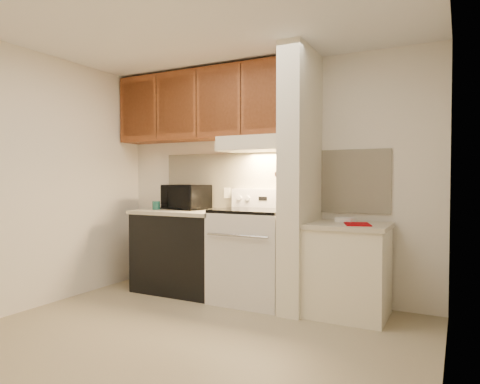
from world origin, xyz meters
The scene contains 50 objects.
floor centered at (0.00, 0.00, 0.00)m, with size 3.60×3.60×0.00m, color tan.
ceiling centered at (0.00, 0.00, 2.50)m, with size 3.60×3.60×0.00m, color white.
wall_back centered at (0.00, 1.50, 1.25)m, with size 3.60×0.02×2.50m, color silver.
wall_left centered at (-1.80, 0.00, 1.25)m, with size 0.02×3.00×2.50m, color silver.
wall_right centered at (1.80, 0.00, 1.25)m, with size 0.02×3.00×2.50m, color silver.
backsplash centered at (0.00, 1.49, 1.24)m, with size 2.60×0.02×0.63m, color #FFF3CD.
range_body centered at (0.00, 1.16, 0.46)m, with size 0.76×0.65×0.92m, color silver.
oven_window centered at (0.00, 0.84, 0.50)m, with size 0.50×0.01×0.30m, color black.
oven_handle centered at (0.00, 0.80, 0.72)m, with size 0.02×0.02×0.65m, color silver.
cooktop centered at (0.00, 1.16, 0.94)m, with size 0.74×0.64×0.03m, color black.
range_backguard centered at (0.00, 1.44, 1.05)m, with size 0.76×0.08×0.20m, color silver.
range_display centered at (0.00, 1.40, 1.05)m, with size 0.10×0.01×0.04m, color black.
range_knob_left_outer centered at (-0.28, 1.40, 1.05)m, with size 0.05×0.05×0.02m, color silver.
range_knob_left_inner centered at (-0.18, 1.40, 1.05)m, with size 0.05×0.05×0.02m, color silver.
range_knob_right_inner centered at (0.18, 1.40, 1.05)m, with size 0.05×0.05×0.02m, color silver.
range_knob_right_outer centered at (0.28, 1.40, 1.05)m, with size 0.05×0.05×0.02m, color silver.
dishwasher_front centered at (-0.88, 1.17, 0.43)m, with size 1.00×0.63×0.87m, color black.
left_countertop centered at (-0.88, 1.17, 0.89)m, with size 1.04×0.67×0.04m, color beige.
spoon_rest centered at (-1.14, 1.23, 0.92)m, with size 0.23×0.07×0.02m, color black.
teal_jar centered at (-1.19, 1.10, 0.96)m, with size 0.09×0.09×0.10m, color #216353.
outlet centered at (-0.48, 1.48, 1.10)m, with size 0.08×0.01×0.12m, color #EEE5C6.
microwave centered at (-0.93, 1.31, 1.05)m, with size 0.51×0.34×0.28m, color black.
partition_pillar centered at (0.51, 1.15, 1.25)m, with size 0.22×0.70×2.50m, color #F1EACD.
pillar_trim centered at (0.39, 1.15, 1.30)m, with size 0.01×0.70×0.04m, color brown.
knife_strip centered at (0.39, 1.10, 1.32)m, with size 0.02×0.42×0.04m, color black.
knife_blade_a centered at (0.38, 0.93, 1.22)m, with size 0.01×0.04×0.16m, color silver.
knife_handle_a centered at (0.38, 0.95, 1.37)m, with size 0.02×0.02×0.10m, color black.
knife_blade_b centered at (0.38, 1.01, 1.21)m, with size 0.01×0.04×0.18m, color silver.
knife_handle_b centered at (0.38, 1.03, 1.37)m, with size 0.02×0.02×0.10m, color black.
knife_blade_c centered at (0.38, 1.09, 1.20)m, with size 0.01×0.04×0.20m, color silver.
knife_handle_c centered at (0.38, 1.09, 1.37)m, with size 0.02×0.02×0.10m, color black.
knife_blade_d centered at (0.38, 1.17, 1.22)m, with size 0.01×0.04×0.16m, color silver.
knife_handle_d centered at (0.38, 1.18, 1.37)m, with size 0.02×0.02×0.10m, color black.
knife_blade_e centered at (0.38, 1.25, 1.21)m, with size 0.01×0.04×0.18m, color silver.
knife_handle_e centered at (0.38, 1.26, 1.37)m, with size 0.02×0.02×0.10m, color black.
oven_mitt centered at (0.38, 1.32, 1.17)m, with size 0.03×0.09×0.23m, color gray.
right_cab_base centered at (0.97, 1.15, 0.40)m, with size 0.70×0.60×0.81m, color #EEE5C6.
right_countertop centered at (0.97, 1.15, 0.83)m, with size 0.74×0.64×0.04m, color beige.
red_folder centered at (1.07, 1.08, 0.85)m, with size 0.21×0.29×0.01m, color #990107.
white_box centered at (0.92, 1.26, 0.87)m, with size 0.17×0.11×0.04m, color white.
range_hood centered at (0.00, 1.28, 1.62)m, with size 0.78×0.44×0.15m, color #EEE5C6.
hood_lip centered at (0.00, 1.07, 1.58)m, with size 0.78×0.04×0.06m, color #EEE5C6.
upper_cabinets centered at (-0.69, 1.32, 2.08)m, with size 2.18×0.33×0.77m, color brown.
cab_door_a centered at (-1.51, 1.17, 2.08)m, with size 0.46×0.01×0.63m, color brown.
cab_gap_a centered at (-1.23, 1.16, 2.08)m, with size 0.01×0.01×0.73m, color black.
cab_door_b centered at (-0.96, 1.17, 2.08)m, with size 0.46×0.01×0.63m, color brown.
cab_gap_b centered at (-0.69, 1.16, 2.08)m, with size 0.01×0.01×0.73m, color black.
cab_door_c centered at (-0.42, 1.17, 2.08)m, with size 0.46×0.01×0.63m, color brown.
cab_gap_c centered at (-0.14, 1.16, 2.08)m, with size 0.01×0.01×0.73m, color black.
cab_door_d centered at (0.13, 1.17, 2.08)m, with size 0.46×0.01×0.63m, color brown.
Camera 1 is at (1.88, -2.78, 1.26)m, focal length 32.00 mm.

